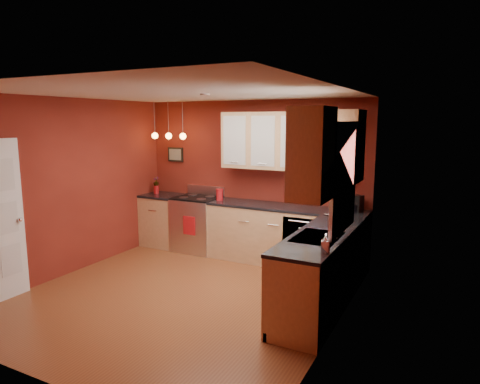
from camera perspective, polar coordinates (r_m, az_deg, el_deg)
The scene contains 26 objects.
floor at distance 5.81m, azimuth -7.67°, elevation -13.55°, with size 4.20×4.20×0.00m, color brown.
ceiling at distance 5.36m, azimuth -8.30°, elevation 12.98°, with size 4.00×4.20×0.02m, color beige.
wall_back at distance 7.23m, azimuth 1.62°, elevation 1.83°, with size 4.00×0.02×2.60m, color maroon.
wall_front at distance 3.95m, azimuth -25.81°, elevation -5.65°, with size 4.00×0.02×2.60m, color maroon.
wall_left at distance 6.77m, azimuth -21.97°, elevation 0.61°, with size 0.02×4.20×2.60m, color maroon.
wall_right at distance 4.60m, azimuth 12.90°, elevation -2.87°, with size 0.02×4.20×2.60m, color maroon.
base_cabinets_back_left at distance 7.98m, azimuth -10.13°, elevation -3.79°, with size 0.70×0.60×0.90m, color tan.
base_cabinets_back_right at distance 6.85m, azimuth 6.04°, elevation -5.93°, with size 2.54×0.60×0.90m, color tan.
base_cabinets_right at distance 5.33m, azimuth 10.61°, elevation -10.59°, with size 0.60×2.10×0.90m, color tan.
counter_back_left at distance 7.89m, azimuth -10.23°, elevation -0.47°, with size 0.70×0.62×0.04m, color black.
counter_back_right at distance 6.74m, azimuth 6.11°, elevation -2.07°, with size 2.54×0.62×0.04m, color black.
counter_right at distance 5.19m, azimuth 10.77°, elevation -5.71°, with size 0.62×2.10×0.04m, color black.
gas_range at distance 7.57m, azimuth -5.71°, elevation -4.18°, with size 0.76×0.64×1.11m.
dishwasher_front at distance 6.46m, azimuth 8.19°, elevation -6.91°, with size 0.60×0.02×0.80m, color silver.
sink at distance 5.05m, azimuth 10.30°, elevation -6.17°, with size 0.50×0.70×0.33m.
window at distance 4.83m, azimuth 13.67°, elevation 2.36°, with size 0.06×1.02×1.22m.
upper_cabinets_back at distance 6.77m, azimuth 5.62°, elevation 6.79°, with size 2.00×0.35×0.90m, color tan.
upper_cabinets_right at distance 4.87m, azimuth 12.14°, elevation 5.56°, with size 0.35×1.95×0.90m, color tan.
wall_picture at distance 7.96m, azimuth -8.59°, elevation 4.97°, with size 0.32×0.03×0.26m, color black.
pendant_lights at distance 7.62m, azimuth -9.49°, elevation 7.44°, with size 0.71×0.11×0.66m.
red_canister at distance 7.20m, azimuth -2.73°, elevation -0.35°, with size 0.13×0.13×0.19m.
red_vase at distance 7.99m, azimuth -11.10°, elevation 0.32°, with size 0.09×0.09×0.15m, color #B11317.
flowers at distance 7.97m, azimuth -11.13°, elevation 1.36°, with size 0.10×0.10×0.18m, color #B11317.
coffee_maker at distance 6.50m, azimuth 15.25°, elevation -1.58°, with size 0.21×0.20×0.25m.
soap_pump at distance 4.45m, azimuth 11.33°, elevation -6.74°, with size 0.09×0.09×0.20m, color white.
dish_towel at distance 7.26m, azimuth -6.80°, elevation -4.47°, with size 0.23×0.02×0.31m, color #B11317.
Camera 1 is at (3.08, -4.37, 2.27)m, focal length 32.00 mm.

